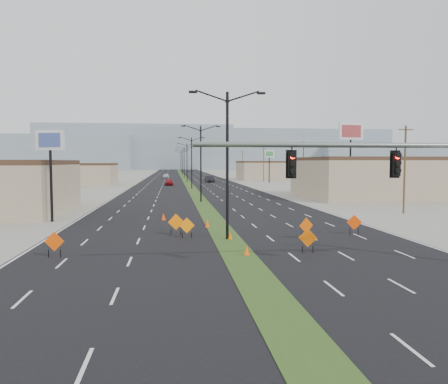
{
  "coord_description": "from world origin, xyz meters",
  "views": [
    {
      "loc": [
        -3.67,
        -17.34,
        5.34
      ],
      "look_at": [
        -0.1,
        13.09,
        3.2
      ],
      "focal_mm": 35.0,
      "sensor_mm": 36.0,
      "label": 1
    }
  ],
  "objects": [
    {
      "name": "streetlight_4",
      "position": [
        0.0,
        124.0,
        5.42
      ],
      "size": [
        5.15,
        0.24,
        10.02
      ],
      "color": "black",
      "rests_on": "ground"
    },
    {
      "name": "streetlight_3",
      "position": [
        0.0,
        96.0,
        5.42
      ],
      "size": [
        5.15,
        0.24,
        10.02
      ],
      "color": "black",
      "rests_on": "ground"
    },
    {
      "name": "building_se_far",
      "position": [
        38.0,
        110.0,
        2.5
      ],
      "size": [
        44.0,
        16.0,
        5.0
      ],
      "primitive_type": "cube",
      "color": "tan",
      "rests_on": "ground"
    },
    {
      "name": "construction_sign_3",
      "position": [
        4.12,
        7.08,
        0.84
      ],
      "size": [
        1.02,
        0.45,
        1.45
      ],
      "rotation": [
        0.0,
        0.0,
        -0.39
      ],
      "color": "#DC5A04",
      "rests_on": "ground"
    },
    {
      "name": "utility_pole_1",
      "position": [
        20.0,
        60.0,
        4.67
      ],
      "size": [
        1.6,
        0.2,
        9.0
      ],
      "color": "#4C3823",
      "rests_on": "ground"
    },
    {
      "name": "cone_0",
      "position": [
        0.46,
        6.8,
        0.3
      ],
      "size": [
        0.38,
        0.38,
        0.59
      ],
      "primitive_type": "cone",
      "rotation": [
        0.0,
        0.0,
        0.08
      ],
      "color": "#FF5805",
      "rests_on": "ground"
    },
    {
      "name": "utility_pole_3",
      "position": [
        20.0,
        130.0,
        4.67
      ],
      "size": [
        1.6,
        0.2,
        9.0
      ],
      "color": "#4C3823",
      "rests_on": "ground"
    },
    {
      "name": "construction_sign_5",
      "position": [
        9.46,
        12.91,
        0.86
      ],
      "size": [
        1.08,
        0.28,
        1.47
      ],
      "rotation": [
        0.0,
        0.0,
        -0.22
      ],
      "color": "#E23E04",
      "rests_on": "ground"
    },
    {
      "name": "ground",
      "position": [
        0.0,
        0.0,
        0.0
      ],
      "size": [
        600.0,
        600.0,
        0.0
      ],
      "primitive_type": "plane",
      "color": "gray",
      "rests_on": "ground"
    },
    {
      "name": "median_strip",
      "position": [
        0.0,
        100.0,
        0.0
      ],
      "size": [
        2.0,
        400.0,
        0.04
      ],
      "primitive_type": "cube",
      "color": "#314C1B",
      "rests_on": "ground"
    },
    {
      "name": "construction_sign_4",
      "position": [
        5.45,
        11.66,
        0.87
      ],
      "size": [
        1.07,
        0.38,
        1.48
      ],
      "rotation": [
        0.0,
        0.0,
        0.31
      ],
      "color": "#D84E04",
      "rests_on": "ground"
    },
    {
      "name": "cone_1",
      "position": [
        -0.93,
        17.66,
        0.33
      ],
      "size": [
        0.47,
        0.47,
        0.65
      ],
      "primitive_type": "cone",
      "rotation": [
        0.0,
        0.0,
        -0.22
      ],
      "color": "#FF5105",
      "rests_on": "ground"
    },
    {
      "name": "pole_sign_west",
      "position": [
        -14.4,
        22.78,
        6.53
      ],
      "size": [
        2.62,
        1.18,
        8.11
      ],
      "rotation": [
        0.0,
        0.0,
        -0.33
      ],
      "color": "black",
      "rests_on": "ground"
    },
    {
      "name": "construction_sign_2",
      "position": [
        -3.48,
        14.14,
        0.93
      ],
      "size": [
        1.16,
        0.34,
        1.58
      ],
      "rotation": [
        0.0,
        0.0,
        0.26
      ],
      "color": "orange",
      "rests_on": "ground"
    },
    {
      "name": "utility_pole_2",
      "position": [
        20.0,
        95.0,
        4.67
      ],
      "size": [
        1.6,
        0.2,
        9.0
      ],
      "color": "#4C3823",
      "rests_on": "ground"
    },
    {
      "name": "building_se_near",
      "position": [
        34.0,
        45.0,
        2.75
      ],
      "size": [
        36.0,
        18.0,
        5.5
      ],
      "primitive_type": "cube",
      "color": "tan",
      "rests_on": "ground"
    },
    {
      "name": "signal_mast",
      "position": [
        8.56,
        2.0,
        4.79
      ],
      "size": [
        16.3,
        0.6,
        8.0
      ],
      "color": "slate",
      "rests_on": "ground"
    },
    {
      "name": "cone_3",
      "position": [
        -4.54,
        22.51,
        0.34
      ],
      "size": [
        0.46,
        0.46,
        0.68
      ],
      "primitive_type": "cone",
      "rotation": [
        0.0,
        0.0,
        -0.15
      ],
      "color": "#F03A05",
      "rests_on": "ground"
    },
    {
      "name": "streetlight_0",
      "position": [
        0.0,
        12.0,
        5.42
      ],
      "size": [
        5.15,
        0.24,
        10.02
      ],
      "color": "black",
      "rests_on": "ground"
    },
    {
      "name": "building_sw_far",
      "position": [
        -32.0,
        85.0,
        2.25
      ],
      "size": [
        30.0,
        14.0,
        4.5
      ],
      "primitive_type": "cube",
      "color": "tan",
      "rests_on": "ground"
    },
    {
      "name": "mesa_east",
      "position": [
        180.0,
        290.0,
        9.0
      ],
      "size": [
        160.0,
        50.0,
        18.0
      ],
      "primitive_type": "cube",
      "color": "gray",
      "rests_on": "ground"
    },
    {
      "name": "utility_pole_0",
      "position": [
        20.0,
        25.0,
        4.67
      ],
      "size": [
        1.6,
        0.2,
        9.0
      ],
      "color": "#4C3823",
      "rests_on": "ground"
    },
    {
      "name": "streetlight_5",
      "position": [
        0.0,
        152.0,
        5.42
      ],
      "size": [
        5.15,
        0.24,
        10.02
      ],
      "color": "black",
      "rests_on": "ground"
    },
    {
      "name": "streetlight_6",
      "position": [
        0.0,
        180.0,
        5.42
      ],
      "size": [
        5.15,
        0.24,
        10.02
      ],
      "color": "black",
      "rests_on": "ground"
    },
    {
      "name": "mesa_center",
      "position": [
        40.0,
        300.0,
        14.0
      ],
      "size": [
        220.0,
        50.0,
        28.0
      ],
      "primitive_type": "cube",
      "color": "gray",
      "rests_on": "ground"
    },
    {
      "name": "car_far",
      "position": [
        -5.83,
        122.21,
        0.7
      ],
      "size": [
        2.19,
        4.92,
        1.4
      ],
      "primitive_type": "imported",
      "rotation": [
        0.0,
        0.0,
        0.05
      ],
      "color": "silver",
      "rests_on": "ground"
    },
    {
      "name": "mesa_backdrop",
      "position": [
        -30.0,
        320.0,
        16.0
      ],
      "size": [
        140.0,
        50.0,
        32.0
      ],
      "primitive_type": "cube",
      "color": "gray",
      "rests_on": "ground"
    },
    {
      "name": "car_left",
      "position": [
        -4.56,
        81.17,
        0.75
      ],
      "size": [
        1.99,
        4.48,
        1.5
      ],
      "primitive_type": "imported",
      "rotation": [
        0.0,
        0.0,
        0.05
      ],
      "color": "maroon",
      "rests_on": "ground"
    },
    {
      "name": "streetlight_2",
      "position": [
        0.0,
        68.0,
        5.42
      ],
      "size": [
        5.15,
        0.24,
        10.02
      ],
      "color": "black",
      "rests_on": "ground"
    },
    {
      "name": "pole_sign_east_near",
      "position": [
        19.83,
        38.46,
        8.64
      ],
      "size": [
        3.44,
        0.71,
        10.5
      ],
      "rotation": [
        0.0,
        0.0,
        0.1
      ],
      "color": "black",
      "rests_on": "ground"
    },
    {
      "name": "streetlight_1",
      "position": [
        0.0,
        40.0,
        5.42
      ],
      "size": [
        5.15,
        0.24,
        10.02
      ],
      "color": "black",
      "rests_on": "ground"
    },
    {
      "name": "cone_2",
      "position": [
        0.19,
        11.99,
        0.29
      ],
      "size": [
        0.39,
        0.39,
        0.57
      ],
      "primitive_type": "cone",
      "rotation": [
        0.0,
        0.0,
        -0.14
      ],
      "color": "#DB6B04",
      "rests_on": "ground"
    },
    {
      "name": "construction_sign_1",
      "position": [
        -2.73,
        12.84,
        0.85
      ],
      "size": [
        1.08,
        0.21,
        1.45
      ],
      "rotation": [
        0.0,
        0.0,
        -0.16
      ],
      "color": "orange",
      "rests_on": "ground"
    },
    {
      "name": "car_mid",
      "position": [
        5.77,
        94.83,
        0.81
      ],
      "size": [
        2.31,
        5.07,
        1.61
      ],
      "primitive_type": "imported",
      "rotation": [
        0.0,
        0.0,
        0.13
      ],
      "color": "black",
      "rests_on": "ground"
    },
    {
      "name": "construction_sign_0",
      "position": [
        -10.25,
        7.55,
        0.85
      ],
      "size": [
        1.1,
        0.14,
        1.46
      ],
      "rotation": [
        0.0,
        0.0,
        -0.09
      ],
      "color": "#E44604",
      "rests_on": "ground"
    },
    {
      "name": "road_surface",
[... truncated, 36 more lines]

